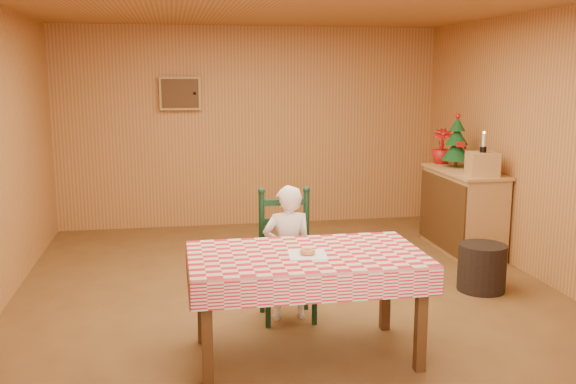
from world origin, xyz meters
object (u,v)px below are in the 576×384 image
Objects in this scene: seated_child at (288,253)px; crate at (482,164)px; storage_bin at (482,267)px; ladder_chair at (286,258)px; shelf_unit at (462,210)px; dining_table at (306,264)px; christmas_tree at (457,143)px.

crate reaches higher than seated_child.
crate reaches higher than storage_bin.
ladder_chair is 3.60× the size of crate.
shelf_unit is 0.71m from crate.
dining_table reaches higher than storage_bin.
shelf_unit is at bearing 46.17° from dining_table.
dining_table is 1.53× the size of ladder_chair.
seated_child is 2.88m from shelf_unit.
dining_table is 1.34× the size of shelf_unit.
dining_table is at bearing -90.00° from ladder_chair.
crate is 0.68× the size of storage_bin.
shelf_unit is (2.32, 1.63, -0.04)m from ladder_chair.
christmas_tree is at bearing 88.02° from shelf_unit.
shelf_unit reaches higher than storage_bin.
seated_child is 2.55× the size of storage_bin.
seated_child is 3.10m from christmas_tree.
shelf_unit is (2.32, 1.69, -0.10)m from seated_child.
ladder_chair is at bearing 90.00° from dining_table.
seated_child is 3.75× the size of crate.
storage_bin is (-0.42, -0.93, -0.83)m from crate.
shelf_unit is 4.13× the size of crate.
shelf_unit is at bearing -91.98° from christmas_tree.
seated_child is at bearing -151.04° from crate.
storage_bin is at bearing -107.37° from shelf_unit.
ladder_chair is at bearing -152.12° from crate.
crate reaches higher than shelf_unit.
dining_table is 3.11m from crate.
crate is at bearing 65.46° from storage_bin.
crate is 0.67m from christmas_tree.
ladder_chair is at bearing -90.00° from seated_child.
christmas_tree reaches higher than seated_child.
crate is at bearing 40.90° from dining_table.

